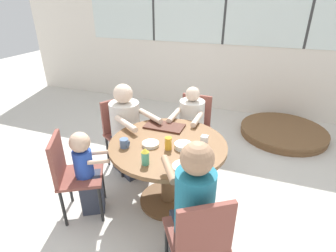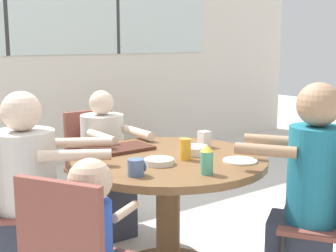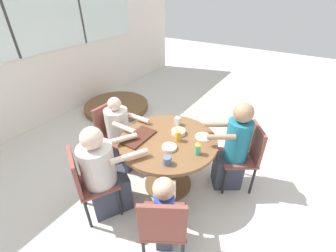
{
  "view_description": "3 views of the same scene",
  "coord_description": "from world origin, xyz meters",
  "px_view_note": "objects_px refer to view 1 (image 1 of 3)",
  "views": [
    {
      "loc": [
        0.75,
        -2.04,
        1.98
      ],
      "look_at": [
        0.0,
        0.0,
        0.9
      ],
      "focal_mm": 28.0,
      "sensor_mm": 36.0,
      "label": 1
    },
    {
      "loc": [
        -1.54,
        -2.09,
        1.37
      ],
      "look_at": [
        0.0,
        0.0,
        0.9
      ],
      "focal_mm": 50.0,
      "sensor_mm": 36.0,
      "label": 2
    },
    {
      "loc": [
        -1.76,
        -1.11,
        2.22
      ],
      "look_at": [
        0.0,
        0.0,
        0.9
      ],
      "focal_mm": 24.0,
      "sensor_mm": 36.0,
      "label": 3
    }
  ],
  "objects_px": {
    "person_woman_green_shirt": "(190,132)",
    "coffee_mug": "(124,143)",
    "bowl_white_shallow": "(151,144)",
    "chair_for_man_teal_shirt": "(199,236)",
    "person_man_teal_shirt": "(192,215)",
    "person_man_blue_shirt": "(128,135)",
    "milk_carton_small": "(204,141)",
    "chair_for_woman_green_shirt": "(194,123)",
    "person_toddler": "(87,174)",
    "folded_table_stack": "(283,132)",
    "bowl_cereal": "(183,146)",
    "chair_for_toddler": "(70,170)",
    "chair_for_man_blue_shirt": "(121,128)",
    "sippy_cup": "(145,156)",
    "juice_glass": "(168,143)"
  },
  "relations": [
    {
      "from": "person_woman_green_shirt",
      "to": "coffee_mug",
      "type": "bearing_deg",
      "value": 70.6
    },
    {
      "from": "bowl_white_shallow",
      "to": "chair_for_man_teal_shirt",
      "type": "bearing_deg",
      "value": -46.06
    },
    {
      "from": "chair_for_man_teal_shirt",
      "to": "person_man_teal_shirt",
      "type": "relative_size",
      "value": 0.74
    },
    {
      "from": "person_man_blue_shirt",
      "to": "bowl_white_shallow",
      "type": "distance_m",
      "value": 0.76
    },
    {
      "from": "milk_carton_small",
      "to": "coffee_mug",
      "type": "bearing_deg",
      "value": -157.45
    },
    {
      "from": "chair_for_woman_green_shirt",
      "to": "person_toddler",
      "type": "distance_m",
      "value": 1.5
    },
    {
      "from": "chair_for_woman_green_shirt",
      "to": "person_man_blue_shirt",
      "type": "bearing_deg",
      "value": 39.91
    },
    {
      "from": "milk_carton_small",
      "to": "chair_for_man_teal_shirt",
      "type": "bearing_deg",
      "value": -77.88
    },
    {
      "from": "person_man_blue_shirt",
      "to": "person_man_teal_shirt",
      "type": "bearing_deg",
      "value": 77.0
    },
    {
      "from": "person_toddler",
      "to": "coffee_mug",
      "type": "relative_size",
      "value": 10.21
    },
    {
      "from": "folded_table_stack",
      "to": "person_woman_green_shirt",
      "type": "bearing_deg",
      "value": -133.21
    },
    {
      "from": "chair_for_man_teal_shirt",
      "to": "folded_table_stack",
      "type": "bearing_deg",
      "value": 43.04
    },
    {
      "from": "chair_for_man_teal_shirt",
      "to": "milk_carton_small",
      "type": "relative_size",
      "value": 8.6
    },
    {
      "from": "person_man_teal_shirt",
      "to": "bowl_white_shallow",
      "type": "distance_m",
      "value": 0.81
    },
    {
      "from": "person_man_blue_shirt",
      "to": "milk_carton_small",
      "type": "xyz_separation_m",
      "value": [
        0.99,
        -0.32,
        0.28
      ]
    },
    {
      "from": "person_man_teal_shirt",
      "to": "milk_carton_small",
      "type": "xyz_separation_m",
      "value": [
        -0.09,
        0.72,
        0.22
      ]
    },
    {
      "from": "chair_for_man_teal_shirt",
      "to": "bowl_cereal",
      "type": "height_order",
      "value": "chair_for_man_teal_shirt"
    },
    {
      "from": "chair_for_toddler",
      "to": "coffee_mug",
      "type": "bearing_deg",
      "value": 89.0
    },
    {
      "from": "chair_for_woman_green_shirt",
      "to": "coffee_mug",
      "type": "bearing_deg",
      "value": 73.26
    },
    {
      "from": "chair_for_man_teal_shirt",
      "to": "person_woman_green_shirt",
      "type": "height_order",
      "value": "person_woman_green_shirt"
    },
    {
      "from": "chair_for_man_blue_shirt",
      "to": "bowl_cereal",
      "type": "distance_m",
      "value": 1.12
    },
    {
      "from": "coffee_mug",
      "to": "bowl_white_shallow",
      "type": "relative_size",
      "value": 0.55
    },
    {
      "from": "person_man_blue_shirt",
      "to": "bowl_cereal",
      "type": "height_order",
      "value": "person_man_blue_shirt"
    },
    {
      "from": "milk_carton_small",
      "to": "person_toddler",
      "type": "bearing_deg",
      "value": -155.44
    },
    {
      "from": "coffee_mug",
      "to": "milk_carton_small",
      "type": "height_order",
      "value": "milk_carton_small"
    },
    {
      "from": "person_man_teal_shirt",
      "to": "coffee_mug",
      "type": "relative_size",
      "value": 13.32
    },
    {
      "from": "person_toddler",
      "to": "sippy_cup",
      "type": "relative_size",
      "value": 5.93
    },
    {
      "from": "chair_for_man_blue_shirt",
      "to": "bowl_cereal",
      "type": "relative_size",
      "value": 5.33
    },
    {
      "from": "person_woman_green_shirt",
      "to": "person_toddler",
      "type": "height_order",
      "value": "person_woman_green_shirt"
    },
    {
      "from": "person_man_blue_shirt",
      "to": "bowl_cereal",
      "type": "bearing_deg",
      "value": 92.99
    },
    {
      "from": "person_toddler",
      "to": "bowl_cereal",
      "type": "xyz_separation_m",
      "value": [
        0.85,
        0.35,
        0.29
      ]
    },
    {
      "from": "chair_for_man_blue_shirt",
      "to": "sippy_cup",
      "type": "relative_size",
      "value": 5.71
    },
    {
      "from": "coffee_mug",
      "to": "bowl_cereal",
      "type": "height_order",
      "value": "coffee_mug"
    },
    {
      "from": "milk_carton_small",
      "to": "bowl_white_shallow",
      "type": "bearing_deg",
      "value": -159.55
    },
    {
      "from": "chair_for_man_teal_shirt",
      "to": "person_man_blue_shirt",
      "type": "bearing_deg",
      "value": 101.6
    },
    {
      "from": "chair_for_toddler",
      "to": "person_man_teal_shirt",
      "type": "height_order",
      "value": "person_man_teal_shirt"
    },
    {
      "from": "chair_for_woman_green_shirt",
      "to": "person_man_teal_shirt",
      "type": "height_order",
      "value": "person_man_teal_shirt"
    },
    {
      "from": "juice_glass",
      "to": "bowl_white_shallow",
      "type": "bearing_deg",
      "value": 179.33
    },
    {
      "from": "person_man_blue_shirt",
      "to": "sippy_cup",
      "type": "relative_size",
      "value": 7.31
    },
    {
      "from": "sippy_cup",
      "to": "folded_table_stack",
      "type": "bearing_deg",
      "value": 62.83
    },
    {
      "from": "chair_for_man_teal_shirt",
      "to": "sippy_cup",
      "type": "bearing_deg",
      "value": 112.53
    },
    {
      "from": "person_man_teal_shirt",
      "to": "bowl_white_shallow",
      "type": "height_order",
      "value": "person_man_teal_shirt"
    },
    {
      "from": "bowl_cereal",
      "to": "person_woman_green_shirt",
      "type": "bearing_deg",
      "value": 100.69
    },
    {
      "from": "chair_for_woman_green_shirt",
      "to": "sippy_cup",
      "type": "xyz_separation_m",
      "value": [
        -0.07,
        -1.33,
        0.28
      ]
    },
    {
      "from": "chair_for_toddler",
      "to": "person_woman_green_shirt",
      "type": "bearing_deg",
      "value": 116.38
    },
    {
      "from": "chair_for_woman_green_shirt",
      "to": "person_toddler",
      "type": "xyz_separation_m",
      "value": [
        -0.69,
        -1.33,
        -0.06
      ]
    },
    {
      "from": "coffee_mug",
      "to": "sippy_cup",
      "type": "bearing_deg",
      "value": -31.81
    },
    {
      "from": "chair_for_man_teal_shirt",
      "to": "milk_carton_small",
      "type": "xyz_separation_m",
      "value": [
        -0.18,
        0.85,
        0.25
      ]
    },
    {
      "from": "chair_for_man_blue_shirt",
      "to": "coffee_mug",
      "type": "distance_m",
      "value": 0.86
    },
    {
      "from": "chair_for_woman_green_shirt",
      "to": "chair_for_man_teal_shirt",
      "type": "xyz_separation_m",
      "value": [
        0.5,
        -1.72,
        0.0
      ]
    }
  ]
}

